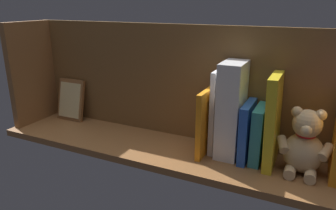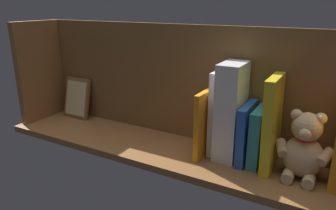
% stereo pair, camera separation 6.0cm
% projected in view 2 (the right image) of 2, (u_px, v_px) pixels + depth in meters
% --- Properties ---
extents(ground_plane, '(1.18, 0.26, 0.02)m').
position_uv_depth(ground_plane, '(168.00, 150.00, 1.01)').
color(ground_plane, brown).
extents(shelf_back_panel, '(1.18, 0.02, 0.38)m').
position_uv_depth(shelf_back_panel, '(184.00, 83.00, 1.04)').
color(shelf_back_panel, brown).
rests_on(shelf_back_panel, ground_plane).
extents(shelf_side_divider, '(0.02, 0.20, 0.38)m').
position_uv_depth(shelf_side_divider, '(40.00, 71.00, 1.22)').
color(shelf_side_divider, brown).
rests_on(shelf_side_divider, ground_plane).
extents(teddy_bear, '(0.15, 0.11, 0.18)m').
position_uv_depth(teddy_bear, '(304.00, 149.00, 0.82)').
color(teddy_bear, '#D1B284').
rests_on(teddy_bear, ground_plane).
extents(book_2, '(0.03, 0.14, 0.26)m').
position_uv_depth(book_2, '(272.00, 124.00, 0.85)').
color(book_2, yellow).
rests_on(book_2, ground_plane).
extents(book_3, '(0.03, 0.12, 0.16)m').
position_uv_depth(book_3, '(259.00, 136.00, 0.89)').
color(book_3, teal).
rests_on(book_3, ground_plane).
extents(book_4, '(0.03, 0.13, 0.17)m').
position_uv_depth(book_4, '(246.00, 133.00, 0.90)').
color(book_4, blue).
rests_on(book_4, ground_plane).
extents(dictionary_thick_white, '(0.06, 0.12, 0.28)m').
position_uv_depth(dictionary_thick_white, '(231.00, 111.00, 0.91)').
color(dictionary_thick_white, white).
rests_on(dictionary_thick_white, ground_plane).
extents(book_5, '(0.02, 0.10, 0.25)m').
position_uv_depth(book_5, '(216.00, 112.00, 0.94)').
color(book_5, silver).
rests_on(book_5, ground_plane).
extents(book_6, '(0.02, 0.15, 0.20)m').
position_uv_depth(book_6, '(206.00, 122.00, 0.94)').
color(book_6, orange).
rests_on(book_6, ground_plane).
extents(picture_frame_leaning, '(0.12, 0.05, 0.16)m').
position_uv_depth(picture_frame_leaning, '(77.00, 98.00, 1.26)').
color(picture_frame_leaning, brown).
rests_on(picture_frame_leaning, ground_plane).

